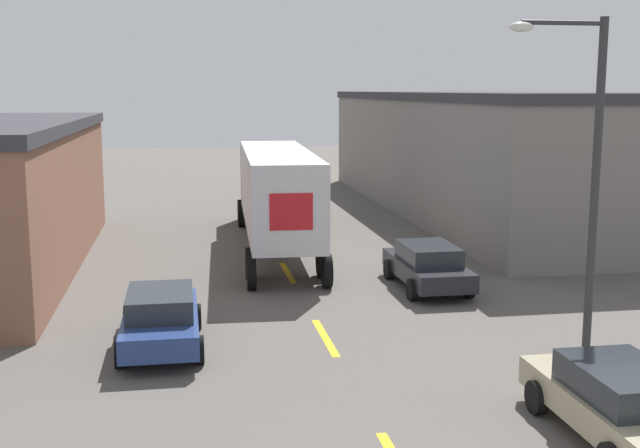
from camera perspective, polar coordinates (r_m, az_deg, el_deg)
The scene contains 7 objects.
road_centerline at distance 20.75m, azimuth 0.37°, elevation -8.05°, with size 0.20×18.07×0.01m.
warehouse_right at distance 43.19m, azimuth 12.96°, elevation 5.05°, with size 12.03×29.96×6.15m.
semi_truck at distance 31.89m, azimuth -3.25°, elevation 2.61°, with size 3.35×15.35×4.02m.
parked_car_right_mid at distance 25.76m, azimuth 7.66°, elevation -2.91°, with size 2.01×4.55×1.44m.
parked_car_right_near at distance 15.63m, azimuth 20.52°, elevation -11.75°, with size 2.01×4.55×1.44m.
parked_car_left_far at distance 20.16m, azimuth -11.25°, elevation -6.53°, with size 2.01×4.55×1.44m.
street_lamp at distance 19.59m, azimuth 18.37°, elevation 4.07°, with size 2.36×0.32×7.90m.
Camera 1 is at (-3.47, -9.28, 6.27)m, focal length 45.00 mm.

